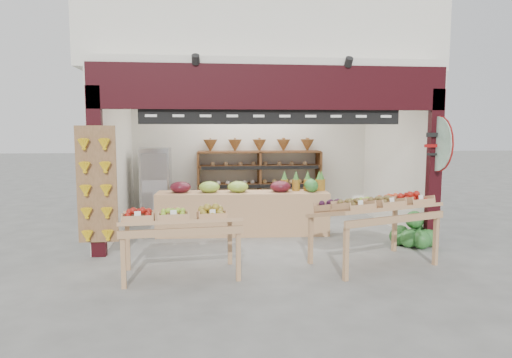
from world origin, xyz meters
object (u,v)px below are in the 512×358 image
Objects in this scene: back_shelving at (259,168)px; display_table_left at (172,219)px; mid_counter at (243,211)px; display_table_right at (374,207)px; cardboard_stack at (195,214)px; watermelon_pile at (413,234)px; refrigerator at (156,185)px.

back_shelving is 4.44m from display_table_left.
mid_counter is 2.81m from display_table_right.
display_table_left is 0.84× the size of display_table_right.
display_table_left reaches higher than cardboard_stack.
mid_counter is 3.08m from watermelon_pile.
refrigerator is at bearing 134.64° from display_table_right.
display_table_left is at bearing -79.41° from refrigerator.
mid_counter reaches higher than display_table_left.
back_shelving reaches higher than display_table_right.
display_table_left is at bearing -163.73° from watermelon_pile.
back_shelving is 0.86× the size of mid_counter.
refrigerator is at bearing 150.80° from watermelon_pile.
cardboard_stack is at bearing 132.78° from display_table_right.
cardboard_stack is at bearing 85.63° from display_table_left.
refrigerator is 0.49× the size of mid_counter.
display_table_left reaches higher than watermelon_pile.
back_shelving is at bearing 35.73° from cardboard_stack.
mid_counter is (1.75, -1.39, -0.35)m from refrigerator.
mid_counter reaches higher than cardboard_stack.
display_table_left is at bearing -94.37° from cardboard_stack.
back_shelving is 2.67× the size of cardboard_stack.
back_shelving is at bearing 107.30° from display_table_right.
refrigerator reaches higher than mid_counter.
display_table_left is (-1.15, -2.34, 0.34)m from mid_counter.
back_shelving is 2.33m from refrigerator.
cardboard_stack is at bearing -144.27° from back_shelving.
watermelon_pile is (1.09, 0.98, -0.67)m from display_table_right.
refrigerator is 1.51× the size of cardboard_stack.
refrigerator is 4.98m from display_table_right.
mid_counter is at bearing 129.11° from display_table_right.
display_table_left is (0.60, -3.73, -0.01)m from refrigerator.
back_shelving is 1.77× the size of refrigerator.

